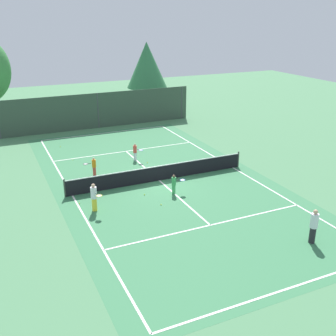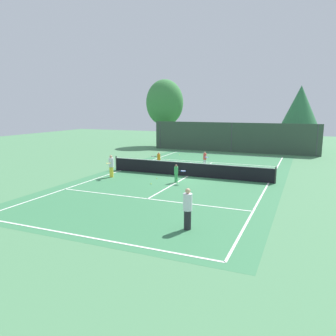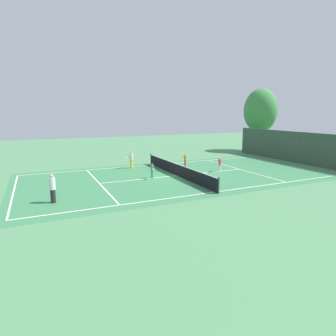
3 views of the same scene
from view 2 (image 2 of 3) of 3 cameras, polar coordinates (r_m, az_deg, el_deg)
The scene contains 19 objects.
ground_plane at distance 23.35m, azimuth 3.49°, elevation -1.42°, with size 80.00×80.00×0.00m, color #4C8456.
court_surface at distance 23.35m, azimuth 3.49°, elevation -1.42°, with size 13.00×25.00×0.01m.
tennis_net at distance 23.26m, azimuth 3.51°, elevation -0.19°, with size 11.90×0.10×1.10m.
perimeter_fence at distance 36.50m, azimuth 10.93°, elevation 5.23°, with size 18.00×0.12×3.20m.
tree_0 at distance 41.85m, azimuth -0.60°, elevation 11.20°, with size 4.75×3.90×8.23m.
tree_1 at distance 39.99m, azimuth 21.93°, elevation 9.80°, with size 4.19×4.19×7.20m.
player_0 at distance 27.19m, azimuth 6.40°, elevation 1.59°, with size 0.64×0.81×1.23m.
player_1 at distance 26.93m, azimuth -1.67°, elevation 1.54°, with size 0.84×0.38×1.21m.
player_2 at distance 21.20m, azimuth 1.49°, elevation -0.91°, with size 0.84×0.42×1.19m.
player_3 at distance 23.16m, azimuth -9.81°, elevation 0.37°, with size 0.51×0.92×1.56m.
player_4 at distance 13.12m, azimuth 3.42°, elevation -7.01°, with size 0.36×0.36×1.68m.
ball_crate at distance 24.01m, azimuth 4.02°, elevation -0.66°, with size 0.43×0.37×0.43m.
tennis_ball_0 at distance 30.38m, azimuth -0.06°, elevation 1.42°, with size 0.07×0.07×0.07m, color #CCE533.
tennis_ball_1 at distance 33.71m, azimuth 1.97°, elevation 2.31°, with size 0.07×0.07×0.07m, color #CCE533.
tennis_ball_2 at distance 26.26m, azimuth -0.24°, elevation -0.01°, with size 0.07×0.07×0.07m, color #CCE533.
tennis_ball_3 at distance 26.27m, azimuth 6.93°, elevation -0.08°, with size 0.07×0.07×0.07m, color #CCE533.
tennis_ball_4 at distance 20.88m, azimuth -2.96°, elevation -2.75°, with size 0.07×0.07×0.07m, color #CCE533.
tennis_ball_5 at distance 22.45m, azimuth -1.95°, elevation -1.81°, with size 0.07×0.07×0.07m, color #CCE533.
tennis_ball_6 at distance 24.56m, azimuth -9.43°, elevation -0.88°, with size 0.07×0.07×0.07m, color #CCE533.
Camera 2 is at (7.61, -21.56, 4.79)m, focal length 35.21 mm.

